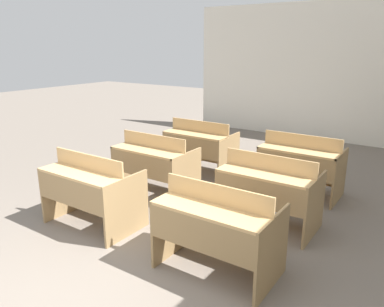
% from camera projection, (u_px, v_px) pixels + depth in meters
% --- Properties ---
extents(wall_back, '(6.39, 0.06, 3.09)m').
position_uv_depth(wall_back, '(323.00, 73.00, 8.46)').
color(wall_back, white).
rests_on(wall_back, ground_plane).
extents(bench_front_left, '(1.13, 0.71, 0.92)m').
position_uv_depth(bench_front_left, '(91.00, 189.00, 4.51)').
color(bench_front_left, '#97794F').
rests_on(bench_front_left, ground_plane).
extents(bench_front_right, '(1.13, 0.71, 0.92)m').
position_uv_depth(bench_front_right, '(217.00, 228.00, 3.56)').
color(bench_front_right, olive).
rests_on(bench_front_right, ground_plane).
extents(bench_second_left, '(1.13, 0.71, 0.92)m').
position_uv_depth(bench_second_left, '(154.00, 164.00, 5.48)').
color(bench_second_left, '#97794F').
rests_on(bench_second_left, ground_plane).
extents(bench_second_right, '(1.13, 0.71, 0.92)m').
position_uv_depth(bench_second_right, '(268.00, 190.00, 4.48)').
color(bench_second_right, '#96784E').
rests_on(bench_second_right, ground_plane).
extents(bench_third_left, '(1.13, 0.71, 0.92)m').
position_uv_depth(bench_third_left, '(200.00, 146.00, 6.44)').
color(bench_third_left, '#95764C').
rests_on(bench_third_left, ground_plane).
extents(bench_third_right, '(1.13, 0.71, 0.92)m').
position_uv_depth(bench_third_right, '(300.00, 164.00, 5.47)').
color(bench_third_right, '#95774D').
rests_on(bench_third_right, ground_plane).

